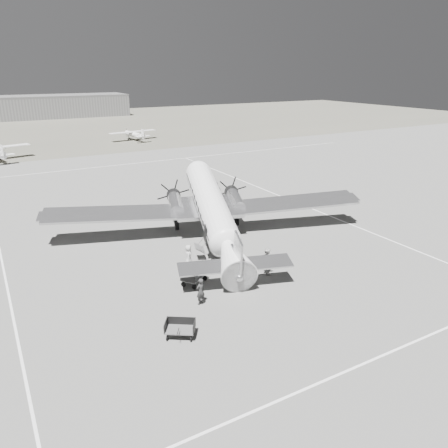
# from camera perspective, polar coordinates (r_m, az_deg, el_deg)

# --- Properties ---
(ground) EXTENTS (260.00, 260.00, 0.00)m
(ground) POSITION_cam_1_polar(r_m,az_deg,el_deg) (35.21, 4.45, -4.18)
(ground) COLOR slate
(ground) RESTS_ON ground
(taxi_line_near) EXTENTS (60.00, 0.15, 0.01)m
(taxi_line_near) POSITION_cam_1_polar(r_m,az_deg,el_deg) (26.26, 22.20, -14.68)
(taxi_line_near) COLOR white
(taxi_line_near) RESTS_ON ground
(taxi_line_right) EXTENTS (0.15, 80.00, 0.01)m
(taxi_line_right) POSITION_cam_1_polar(r_m,az_deg,el_deg) (42.65, 18.00, -0.78)
(taxi_line_right) COLOR white
(taxi_line_right) RESTS_ON ground
(taxi_line_left) EXTENTS (0.15, 60.00, 0.01)m
(taxi_line_left) POSITION_cam_1_polar(r_m,az_deg,el_deg) (39.29, -27.11, -3.79)
(taxi_line_left) COLOR white
(taxi_line_left) RESTS_ON ground
(taxi_line_horizon) EXTENTS (90.00, 0.15, 0.01)m
(taxi_line_horizon) POSITION_cam_1_polar(r_m,az_deg,el_deg) (70.51, -14.00, 7.45)
(taxi_line_horizon) COLOR white
(taxi_line_horizon) RESTS_ON ground
(grass_infield) EXTENTS (260.00, 90.00, 0.01)m
(grass_infield) POSITION_cam_1_polar(r_m,az_deg,el_deg) (123.80, -21.24, 11.75)
(grass_infield) COLOR #59564B
(grass_infield) RESTS_ON ground
(hangar_main) EXTENTS (42.00, 14.00, 6.60)m
(hangar_main) POSITION_cam_1_polar(r_m,az_deg,el_deg) (148.86, -21.04, 14.18)
(hangar_main) COLOR slate
(hangar_main) RESTS_ON ground
(dc3_airliner) EXTENTS (33.54, 27.77, 5.50)m
(dc3_airliner) POSITION_cam_1_polar(r_m,az_deg,el_deg) (37.14, -1.52, 1.70)
(dc3_airliner) COLOR #BDBDC0
(dc3_airliner) RESTS_ON ground
(light_plane_right) EXTENTS (11.38, 9.76, 2.13)m
(light_plane_right) POSITION_cam_1_polar(r_m,az_deg,el_deg) (94.78, -11.67, 11.27)
(light_plane_right) COLOR white
(light_plane_right) RESTS_ON ground
(baggage_cart_near) EXTENTS (2.39, 2.24, 1.10)m
(baggage_cart_near) POSITION_cam_1_polar(r_m,az_deg,el_deg) (30.62, -3.93, -6.84)
(baggage_cart_near) COLOR #505050
(baggage_cart_near) RESTS_ON ground
(baggage_cart_far) EXTENTS (2.13, 1.98, 0.98)m
(baggage_cart_far) POSITION_cam_1_polar(r_m,az_deg,el_deg) (25.10, -5.75, -13.51)
(baggage_cart_far) COLOR #505050
(baggage_cart_far) RESTS_ON ground
(ground_crew) EXTENTS (0.73, 0.56, 1.79)m
(ground_crew) POSITION_cam_1_polar(r_m,az_deg,el_deg) (27.93, -3.09, -8.78)
(ground_crew) COLOR #292929
(ground_crew) RESTS_ON ground
(ramp_agent) EXTENTS (0.75, 0.95, 1.95)m
(ramp_agent) POSITION_cam_1_polar(r_m,az_deg,el_deg) (32.01, 5.65, -4.82)
(ramp_agent) COLOR beige
(ramp_agent) RESTS_ON ground
(passenger) EXTENTS (0.83, 0.99, 1.72)m
(passenger) POSITION_cam_1_polar(r_m,az_deg,el_deg) (33.12, -4.67, -4.15)
(passenger) COLOR #B3B3B1
(passenger) RESTS_ON ground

